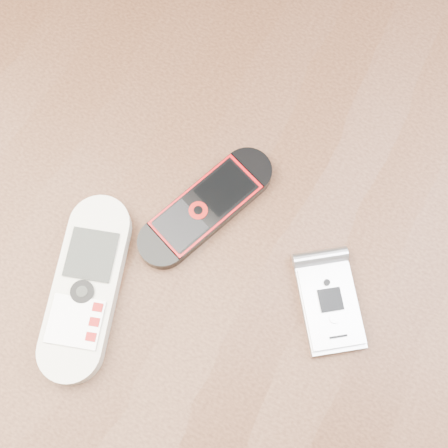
# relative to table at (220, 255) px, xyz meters

# --- Properties ---
(ground) EXTENTS (4.00, 4.00, 0.00)m
(ground) POSITION_rel_table_xyz_m (0.00, 0.00, -0.64)
(ground) COLOR #472B19
(ground) RESTS_ON ground
(table) EXTENTS (1.20, 0.80, 0.75)m
(table) POSITION_rel_table_xyz_m (0.00, 0.00, 0.00)
(table) COLOR black
(table) RESTS_ON ground
(nokia_white) EXTENTS (0.11, 0.18, 0.02)m
(nokia_white) POSITION_rel_table_xyz_m (-0.08, -0.11, 0.12)
(nokia_white) COLOR silver
(nokia_white) RESTS_ON table
(nokia_black_red) EXTENTS (0.10, 0.16, 0.02)m
(nokia_black_red) POSITION_rel_table_xyz_m (-0.02, 0.01, 0.11)
(nokia_black_red) COLOR black
(nokia_black_red) RESTS_ON table
(motorola_razr) EXTENTS (0.10, 0.11, 0.01)m
(motorola_razr) POSITION_rel_table_xyz_m (0.12, -0.02, 0.11)
(motorola_razr) COLOR silver
(motorola_razr) RESTS_ON table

